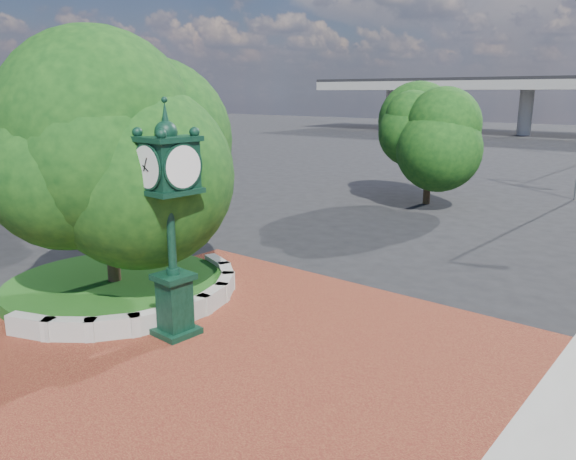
{
  "coord_description": "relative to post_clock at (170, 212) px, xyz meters",
  "views": [
    {
      "loc": [
        8.49,
        -8.69,
        5.64
      ],
      "look_at": [
        0.19,
        1.5,
        2.4
      ],
      "focal_mm": 35.0,
      "sensor_mm": 36.0,
      "label": 1
    }
  ],
  "objects": [
    {
      "name": "tree_street",
      "position": [
        -2.61,
        18.78,
        0.24
      ],
      "size": [
        4.4,
        4.4,
        5.45
      ],
      "color": "#38281C",
      "rests_on": "ground"
    },
    {
      "name": "grass_bed",
      "position": [
        -3.61,
        0.78,
        -2.8
      ],
      "size": [
        6.1,
        6.1,
        0.4
      ],
      "primitive_type": "cylinder",
      "color": "#1F4313",
      "rests_on": "ground"
    },
    {
      "name": "post_clock",
      "position": [
        0.0,
        0.0,
        0.0
      ],
      "size": [
        1.19,
        1.19,
        5.45
      ],
      "color": "black",
      "rests_on": "ground"
    },
    {
      "name": "ground",
      "position": [
        1.39,
        0.78,
        -3.0
      ],
      "size": [
        200.0,
        200.0,
        0.0
      ],
      "primitive_type": "plane",
      "color": "black",
      "rests_on": "ground"
    },
    {
      "name": "planter_wall",
      "position": [
        -1.32,
        0.78,
        -2.73
      ],
      "size": [
        2.96,
        6.77,
        0.54
      ],
      "color": "#9E9B93",
      "rests_on": "ground"
    },
    {
      "name": "tree_northwest",
      "position": [
        -11.61,
        5.78,
        1.13
      ],
      "size": [
        5.6,
        5.6,
        6.93
      ],
      "color": "#38281C",
      "rests_on": "ground"
    },
    {
      "name": "tree_planter",
      "position": [
        -3.61,
        0.78,
        0.73
      ],
      "size": [
        5.2,
        5.2,
        6.33
      ],
      "color": "#38281C",
      "rests_on": "ground"
    },
    {
      "name": "plaza",
      "position": [
        1.39,
        -0.22,
        -2.98
      ],
      "size": [
        12.0,
        12.0,
        0.04
      ],
      "primitive_type": "cube",
      "color": "maroon",
      "rests_on": "ground"
    }
  ]
}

